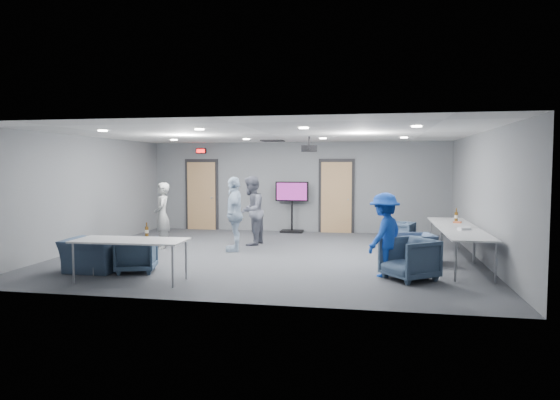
% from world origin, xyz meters
% --- Properties ---
extents(floor, '(9.00, 9.00, 0.00)m').
position_xyz_m(floor, '(0.00, 0.00, 0.00)').
color(floor, '#37393F').
rests_on(floor, ground).
extents(ceiling, '(9.00, 9.00, 0.00)m').
position_xyz_m(ceiling, '(0.00, 0.00, 2.70)').
color(ceiling, silver).
rests_on(ceiling, wall_back).
extents(wall_back, '(9.00, 0.02, 2.70)m').
position_xyz_m(wall_back, '(0.00, 4.00, 1.35)').
color(wall_back, slate).
rests_on(wall_back, floor).
extents(wall_front, '(9.00, 0.02, 2.70)m').
position_xyz_m(wall_front, '(0.00, -4.00, 1.35)').
color(wall_front, slate).
rests_on(wall_front, floor).
extents(wall_left, '(0.02, 8.00, 2.70)m').
position_xyz_m(wall_left, '(-4.50, 0.00, 1.35)').
color(wall_left, slate).
rests_on(wall_left, floor).
extents(wall_right, '(0.02, 8.00, 2.70)m').
position_xyz_m(wall_right, '(4.50, 0.00, 1.35)').
color(wall_right, slate).
rests_on(wall_right, floor).
extents(door_left, '(1.06, 0.17, 2.24)m').
position_xyz_m(door_left, '(-3.00, 3.95, 1.07)').
color(door_left, black).
rests_on(door_left, wall_back).
extents(door_right, '(1.06, 0.17, 2.24)m').
position_xyz_m(door_right, '(1.20, 3.95, 1.07)').
color(door_right, black).
rests_on(door_right, wall_back).
extents(exit_sign, '(0.32, 0.08, 0.16)m').
position_xyz_m(exit_sign, '(-3.00, 3.93, 2.45)').
color(exit_sign, black).
rests_on(exit_sign, wall_back).
extents(hvac_diffuser, '(0.60, 0.60, 0.03)m').
position_xyz_m(hvac_diffuser, '(-0.50, 2.80, 2.69)').
color(hvac_diffuser, black).
rests_on(hvac_diffuser, ceiling).
extents(downlights, '(6.18, 3.78, 0.02)m').
position_xyz_m(downlights, '(0.00, 0.00, 2.68)').
color(downlights, white).
rests_on(downlights, ceiling).
extents(person_a, '(0.57, 0.68, 1.59)m').
position_xyz_m(person_a, '(-2.74, 0.36, 0.79)').
color(person_a, '#949794').
rests_on(person_a, floor).
extents(person_b, '(0.74, 0.90, 1.73)m').
position_xyz_m(person_b, '(-0.74, 1.23, 0.87)').
color(person_b, '#555967').
rests_on(person_b, floor).
extents(person_c, '(0.67, 1.09, 1.74)m').
position_xyz_m(person_c, '(-0.91, 0.30, 0.87)').
color(person_c, '#A3BAD2').
rests_on(person_c, floor).
extents(person_d, '(0.95, 1.13, 1.51)m').
position_xyz_m(person_d, '(2.47, -1.78, 0.76)').
color(person_d, blue).
rests_on(person_d, floor).
extents(chair_right_a, '(0.87, 0.86, 0.63)m').
position_xyz_m(chair_right_a, '(2.90, 1.59, 0.31)').
color(chair_right_a, '#36465D').
rests_on(chair_right_a, floor).
extents(chair_right_b, '(0.81, 0.80, 0.63)m').
position_xyz_m(chair_right_b, '(3.15, -0.45, 0.31)').
color(chair_right_b, '#3C4D68').
rests_on(chair_right_b, floor).
extents(chair_right_c, '(1.12, 1.11, 0.74)m').
position_xyz_m(chair_right_c, '(2.90, -1.99, 0.37)').
color(chair_right_c, '#384A61').
rests_on(chair_right_c, floor).
extents(chair_front_a, '(0.86, 0.88, 0.65)m').
position_xyz_m(chair_front_a, '(-2.10, -2.26, 0.33)').
color(chair_front_a, '#36495E').
rests_on(chair_front_a, floor).
extents(chair_front_b, '(0.97, 0.85, 0.63)m').
position_xyz_m(chair_front_b, '(-2.93, -2.40, 0.31)').
color(chair_front_b, '#394A62').
rests_on(chair_front_b, floor).
extents(table_right_a, '(0.82, 1.96, 0.73)m').
position_xyz_m(table_right_a, '(4.00, 0.79, 0.69)').
color(table_right_a, '#ADB0B2').
rests_on(table_right_a, floor).
extents(table_right_b, '(0.81, 1.94, 0.73)m').
position_xyz_m(table_right_b, '(4.00, -1.11, 0.69)').
color(table_right_b, '#ADB0B2').
rests_on(table_right_b, floor).
extents(table_front_left, '(1.94, 0.85, 0.73)m').
position_xyz_m(table_front_left, '(-1.84, -3.00, 0.69)').
color(table_front_left, '#ADB0B2').
rests_on(table_front_left, floor).
extents(bottle_front, '(0.07, 0.07, 0.25)m').
position_xyz_m(bottle_front, '(-1.75, -2.56, 0.82)').
color(bottle_front, '#5A390F').
rests_on(bottle_front, table_front_left).
extents(bottle_right, '(0.08, 0.08, 0.30)m').
position_xyz_m(bottle_right, '(4.14, 0.98, 0.84)').
color(bottle_right, '#5A390F').
rests_on(bottle_right, table_right_a).
extents(snack_box, '(0.19, 0.16, 0.04)m').
position_xyz_m(snack_box, '(4.11, 0.61, 0.75)').
color(snack_box, '#C05730').
rests_on(snack_box, table_right_a).
extents(wrapper, '(0.27, 0.23, 0.05)m').
position_xyz_m(wrapper, '(4.05, -0.61, 0.76)').
color(wrapper, silver).
rests_on(wrapper, table_right_b).
extents(tv_stand, '(0.99, 0.47, 1.52)m').
position_xyz_m(tv_stand, '(-0.11, 3.75, 0.86)').
color(tv_stand, black).
rests_on(tv_stand, floor).
extents(projector, '(0.42, 0.39, 0.36)m').
position_xyz_m(projector, '(0.76, 0.90, 2.40)').
color(projector, black).
rests_on(projector, ceiling).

